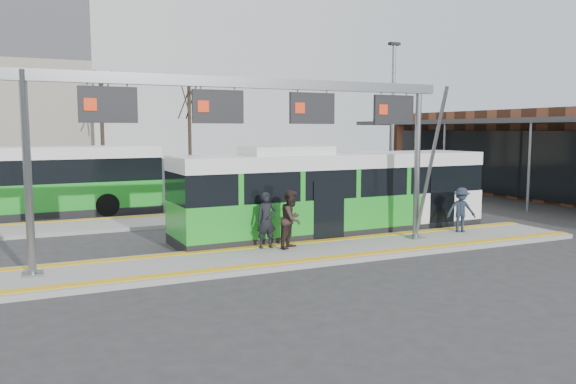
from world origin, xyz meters
name	(u,v)px	position (x,y,z in m)	size (l,w,h in m)	color
ground	(271,259)	(0.00, 0.00, 0.00)	(120.00, 120.00, 0.00)	#2D2D30
platform_main	(271,257)	(0.00, 0.00, 0.07)	(22.00, 3.00, 0.15)	gray
platform_second	(101,225)	(-4.00, 8.00, 0.07)	(20.00, 3.00, 0.15)	gray
tactile_main	(271,254)	(0.00, 0.00, 0.16)	(22.00, 2.65, 0.02)	gold
tactile_second	(98,219)	(-4.00, 9.15, 0.16)	(20.00, 0.35, 0.02)	gold
gantry	(257,114)	(-0.35, 0.25, 4.30)	(13.00, 1.68, 5.20)	slate
hero_bus	(334,194)	(3.63, 2.69, 1.50)	(12.02, 2.93, 3.28)	black
bg_bus_green	(13,184)	(-7.20, 11.75, 1.53)	(12.51, 3.18, 3.10)	black
passenger_a	(266,220)	(0.21, 0.90, 1.03)	(0.64, 0.42, 1.77)	black
passenger_b	(292,219)	(0.92, 0.56, 1.07)	(0.89, 0.70, 1.84)	#2E211E
passenger_c	(461,210)	(7.69, 0.53, 0.96)	(1.05, 0.60, 1.62)	#1F2838
tree_left	(101,95)	(-1.70, 27.45, 6.30)	(1.40, 1.40, 8.31)	#382B21
tree_mid	(189,98)	(5.17, 29.12, 6.36)	(1.40, 1.40, 8.39)	#382B21
lamp_east	(393,125)	(8.25, 5.69, 4.06)	(0.50, 0.25, 7.64)	slate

